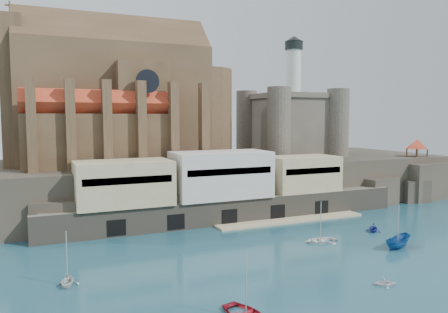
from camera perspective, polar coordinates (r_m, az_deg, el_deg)
The scene contains 12 objects.
ground at distance 68.36m, azimuth 15.55°, elevation -11.49°, with size 300.00×300.00×0.00m, color #1A4555.
promontory at distance 100.14m, azimuth 1.17°, elevation -3.14°, with size 100.00×36.00×10.00m.
quay at distance 81.24m, azimuth -0.43°, elevation -4.27°, with size 70.00×12.00×13.05m.
church at distance 94.17m, azimuth -12.91°, elevation 6.71°, with size 47.00×25.93×30.51m.
castle_keep at distance 108.37m, azimuth 8.67°, elevation 4.54°, with size 21.20×21.20×29.30m.
rock_outcrop at distance 114.37m, azimuth 23.82°, elevation -3.00°, with size 14.50×10.50×8.70m.
pavilion at distance 113.64m, azimuth 23.92°, elevation 1.36°, with size 6.40×6.40×5.40m.
boat_1 at distance 55.66m, azimuth 20.22°, elevation -15.53°, with size 2.24×1.37×2.60m, color silver.
boat_2 at distance 71.10m, azimuth 21.73°, elevation -11.02°, with size 2.14×2.20×5.70m, color navy.
boat_4 at distance 55.60m, azimuth -19.74°, elevation -15.54°, with size 2.99×1.82×3.46m, color silver.
boat_6 at distance 70.81m, azimuth 12.46°, elevation -10.84°, with size 3.84×1.11×5.37m, color white.
boat_7 at distance 79.48m, azimuth 18.91°, elevation -9.23°, with size 2.88×1.76×3.33m, color #232F95.
Camera 1 is at (-41.66, -50.63, 19.37)m, focal length 35.00 mm.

